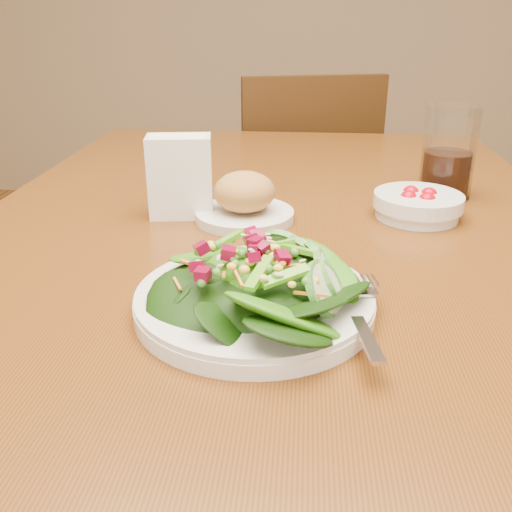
% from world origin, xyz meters
% --- Properties ---
extents(dining_table, '(0.90, 1.40, 0.75)m').
position_xyz_m(dining_table, '(0.00, 0.00, 0.65)').
color(dining_table, '#67330F').
rests_on(dining_table, ground_plane).
extents(chair_far, '(0.49, 0.49, 0.88)m').
position_xyz_m(chair_far, '(0.03, 0.92, 0.46)').
color(chair_far, '#301D0A').
rests_on(chair_far, ground_plane).
extents(salad_plate, '(0.25, 0.25, 0.07)m').
position_xyz_m(salad_plate, '(0.00, -0.21, 0.78)').
color(salad_plate, white).
rests_on(salad_plate, dining_table).
extents(bread_plate, '(0.14, 0.14, 0.07)m').
position_xyz_m(bread_plate, '(-0.04, 0.06, 0.78)').
color(bread_plate, white).
rests_on(bread_plate, dining_table).
extents(tomato_bowl, '(0.13, 0.13, 0.04)m').
position_xyz_m(tomato_bowl, '(0.21, 0.09, 0.77)').
color(tomato_bowl, white).
rests_on(tomato_bowl, dining_table).
extents(drinking_glass, '(0.08, 0.08, 0.15)m').
position_xyz_m(drinking_glass, '(0.27, 0.20, 0.81)').
color(drinking_glass, silver).
rests_on(drinking_glass, dining_table).
extents(napkin_holder, '(0.10, 0.06, 0.12)m').
position_xyz_m(napkin_holder, '(-0.14, 0.07, 0.81)').
color(napkin_holder, white).
rests_on(napkin_holder, dining_table).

